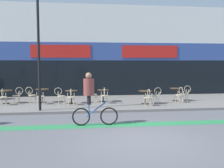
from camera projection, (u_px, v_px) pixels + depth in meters
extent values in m
plane|color=#5B5B60|center=(141.00, 141.00, 8.09)|extent=(120.00, 120.00, 0.00)
cube|color=slate|center=(111.00, 102.00, 15.24)|extent=(40.00, 5.50, 0.12)
cube|color=silver|center=(104.00, 52.00, 19.67)|extent=(40.00, 4.00, 6.26)
cube|color=black|center=(106.00, 78.00, 17.88)|extent=(38.80, 0.10, 2.40)
cube|color=#334C93|center=(106.00, 51.00, 17.75)|extent=(39.20, 0.14, 1.20)
cube|color=red|center=(61.00, 51.00, 17.29)|extent=(3.91, 0.08, 0.84)
cube|color=red|center=(150.00, 52.00, 18.06)|extent=(3.91, 0.08, 0.84)
cube|color=#2D844C|center=(128.00, 125.00, 10.13)|extent=(36.00, 0.70, 0.01)
cylinder|color=black|center=(6.00, 103.00, 14.51)|extent=(0.38, 0.38, 0.02)
cylinder|color=black|center=(6.00, 97.00, 14.48)|extent=(0.07, 0.07, 0.71)
cylinder|color=#4C3823|center=(6.00, 90.00, 14.45)|extent=(0.70, 0.70, 0.02)
cylinder|color=black|center=(42.00, 102.00, 14.81)|extent=(0.40, 0.40, 0.02)
cylinder|color=black|center=(42.00, 96.00, 14.78)|extent=(0.07, 0.07, 0.75)
cylinder|color=#4C3823|center=(42.00, 89.00, 14.74)|extent=(0.72, 0.72, 0.02)
cylinder|color=black|center=(72.00, 103.00, 14.48)|extent=(0.37, 0.37, 0.02)
cylinder|color=black|center=(71.00, 97.00, 14.45)|extent=(0.07, 0.07, 0.70)
cylinder|color=#4C3823|center=(71.00, 91.00, 14.42)|extent=(0.67, 0.67, 0.02)
cylinder|color=black|center=(103.00, 102.00, 15.10)|extent=(0.37, 0.37, 0.02)
cylinder|color=black|center=(103.00, 96.00, 15.07)|extent=(0.07, 0.07, 0.68)
cylinder|color=#4C3823|center=(103.00, 90.00, 15.04)|extent=(0.66, 0.66, 0.02)
cylinder|color=black|center=(145.00, 104.00, 14.32)|extent=(0.41, 0.41, 0.02)
cylinder|color=black|center=(145.00, 98.00, 14.29)|extent=(0.07, 0.07, 0.71)
cylinder|color=#4C3823|center=(145.00, 91.00, 14.26)|extent=(0.74, 0.74, 0.02)
cylinder|color=black|center=(175.00, 101.00, 15.42)|extent=(0.38, 0.38, 0.02)
cylinder|color=black|center=(176.00, 95.00, 15.39)|extent=(0.07, 0.07, 0.74)
cylinder|color=#4C3823|center=(176.00, 88.00, 15.35)|extent=(0.68, 0.68, 0.02)
cylinder|color=beige|center=(3.00, 97.00, 13.93)|extent=(0.43, 0.43, 0.03)
cylinder|color=beige|center=(1.00, 101.00, 14.06)|extent=(0.03, 0.03, 0.42)
cylinder|color=beige|center=(7.00, 101.00, 14.11)|extent=(0.03, 0.03, 0.42)
cylinder|color=beige|center=(0.00, 102.00, 13.78)|extent=(0.03, 0.03, 0.42)
cylinder|color=beige|center=(6.00, 102.00, 13.84)|extent=(0.03, 0.03, 0.42)
torus|color=beige|center=(2.00, 93.00, 13.74)|extent=(0.06, 0.41, 0.41)
cylinder|color=beige|center=(6.00, 95.00, 13.79)|extent=(0.03, 0.03, 0.23)
cylinder|color=beige|center=(16.00, 96.00, 14.54)|extent=(0.40, 0.40, 0.03)
cylinder|color=beige|center=(13.00, 100.00, 14.40)|extent=(0.03, 0.03, 0.42)
cylinder|color=beige|center=(14.00, 99.00, 14.68)|extent=(0.03, 0.03, 0.42)
cylinder|color=beige|center=(18.00, 100.00, 14.44)|extent=(0.03, 0.03, 0.42)
cylinder|color=beige|center=(19.00, 99.00, 14.72)|extent=(0.03, 0.03, 0.42)
torus|color=beige|center=(19.00, 91.00, 14.54)|extent=(0.41, 0.03, 0.41)
cylinder|color=beige|center=(19.00, 94.00, 14.39)|extent=(0.03, 0.03, 0.23)
cylinder|color=beige|center=(20.00, 93.00, 14.72)|extent=(0.03, 0.03, 0.23)
cylinder|color=beige|center=(41.00, 96.00, 14.23)|extent=(0.45, 0.45, 0.03)
cylinder|color=beige|center=(39.00, 100.00, 14.39)|extent=(0.03, 0.03, 0.42)
cylinder|color=beige|center=(44.00, 100.00, 14.39)|extent=(0.03, 0.03, 0.42)
cylinder|color=beige|center=(38.00, 101.00, 14.11)|extent=(0.03, 0.03, 0.42)
cylinder|color=beige|center=(43.00, 101.00, 14.11)|extent=(0.03, 0.03, 0.42)
torus|color=beige|center=(40.00, 92.00, 14.04)|extent=(0.08, 0.41, 0.41)
cylinder|color=beige|center=(37.00, 94.00, 14.05)|extent=(0.03, 0.03, 0.23)
cylinder|color=beige|center=(43.00, 94.00, 14.05)|extent=(0.03, 0.03, 0.23)
cylinder|color=beige|center=(32.00, 95.00, 14.70)|extent=(0.42, 0.42, 0.03)
cylinder|color=beige|center=(35.00, 99.00, 14.87)|extent=(0.03, 0.03, 0.42)
cylinder|color=beige|center=(34.00, 99.00, 14.59)|extent=(0.03, 0.03, 0.42)
cylinder|color=beige|center=(30.00, 99.00, 14.85)|extent=(0.03, 0.03, 0.42)
cylinder|color=beige|center=(29.00, 100.00, 14.57)|extent=(0.03, 0.03, 0.42)
torus|color=beige|center=(29.00, 91.00, 14.67)|extent=(0.41, 0.05, 0.41)
cylinder|color=beige|center=(30.00, 93.00, 14.85)|extent=(0.03, 0.03, 0.23)
cylinder|color=beige|center=(28.00, 93.00, 14.51)|extent=(0.03, 0.03, 0.23)
cylinder|color=beige|center=(71.00, 97.00, 13.90)|extent=(0.42, 0.42, 0.03)
cylinder|color=beige|center=(69.00, 101.00, 14.05)|extent=(0.03, 0.03, 0.42)
cylinder|color=beige|center=(74.00, 101.00, 14.07)|extent=(0.03, 0.03, 0.42)
cylinder|color=beige|center=(68.00, 102.00, 13.77)|extent=(0.03, 0.03, 0.42)
cylinder|color=beige|center=(74.00, 102.00, 13.79)|extent=(0.03, 0.03, 0.42)
torus|color=beige|center=(71.00, 93.00, 13.71)|extent=(0.05, 0.41, 0.41)
cylinder|color=beige|center=(68.00, 95.00, 13.71)|extent=(0.03, 0.03, 0.23)
cylinder|color=beige|center=(74.00, 95.00, 13.73)|extent=(0.03, 0.03, 0.23)
cylinder|color=beige|center=(61.00, 96.00, 14.37)|extent=(0.42, 0.42, 0.03)
cylinder|color=beige|center=(64.00, 100.00, 14.55)|extent=(0.03, 0.03, 0.42)
cylinder|color=beige|center=(64.00, 100.00, 14.28)|extent=(0.03, 0.03, 0.42)
cylinder|color=beige|center=(59.00, 100.00, 14.51)|extent=(0.03, 0.03, 0.42)
cylinder|color=beige|center=(59.00, 100.00, 14.23)|extent=(0.03, 0.03, 0.42)
torus|color=beige|center=(58.00, 91.00, 14.32)|extent=(0.41, 0.04, 0.41)
cylinder|color=beige|center=(58.00, 93.00, 14.50)|extent=(0.03, 0.03, 0.23)
cylinder|color=beige|center=(58.00, 94.00, 14.16)|extent=(0.03, 0.03, 0.23)
cylinder|color=beige|center=(104.00, 96.00, 14.52)|extent=(0.41, 0.41, 0.03)
cylinder|color=beige|center=(101.00, 99.00, 14.66)|extent=(0.03, 0.03, 0.42)
cylinder|color=beige|center=(106.00, 99.00, 14.69)|extent=(0.03, 0.03, 0.42)
cylinder|color=beige|center=(102.00, 100.00, 14.38)|extent=(0.03, 0.03, 0.42)
cylinder|color=beige|center=(107.00, 100.00, 14.41)|extent=(0.03, 0.03, 0.42)
torus|color=beige|center=(104.00, 91.00, 14.33)|extent=(0.04, 0.41, 0.41)
cylinder|color=beige|center=(101.00, 94.00, 14.32)|extent=(0.03, 0.03, 0.23)
cylinder|color=beige|center=(107.00, 94.00, 14.36)|extent=(0.03, 0.03, 0.23)
cylinder|color=beige|center=(94.00, 95.00, 14.99)|extent=(0.44, 0.44, 0.03)
cylinder|color=beige|center=(96.00, 98.00, 15.18)|extent=(0.03, 0.03, 0.42)
cylinder|color=beige|center=(96.00, 99.00, 14.91)|extent=(0.03, 0.03, 0.42)
cylinder|color=beige|center=(91.00, 98.00, 15.11)|extent=(0.03, 0.03, 0.42)
cylinder|color=beige|center=(92.00, 99.00, 14.84)|extent=(0.03, 0.03, 0.42)
torus|color=beige|center=(91.00, 90.00, 14.93)|extent=(0.41, 0.07, 0.41)
cylinder|color=beige|center=(90.00, 92.00, 15.11)|extent=(0.03, 0.03, 0.23)
cylinder|color=beige|center=(91.00, 93.00, 14.78)|extent=(0.03, 0.03, 0.23)
cylinder|color=beige|center=(148.00, 98.00, 13.74)|extent=(0.41, 0.41, 0.03)
cylinder|color=beige|center=(144.00, 101.00, 13.87)|extent=(0.03, 0.03, 0.42)
cylinder|color=beige|center=(149.00, 101.00, 13.92)|extent=(0.03, 0.03, 0.42)
cylinder|color=beige|center=(146.00, 102.00, 13.60)|extent=(0.03, 0.03, 0.42)
cylinder|color=beige|center=(151.00, 102.00, 13.64)|extent=(0.03, 0.03, 0.42)
torus|color=beige|center=(149.00, 93.00, 13.55)|extent=(0.04, 0.41, 0.41)
cylinder|color=beige|center=(146.00, 96.00, 13.53)|extent=(0.03, 0.03, 0.23)
cylinder|color=beige|center=(152.00, 95.00, 13.59)|extent=(0.03, 0.03, 0.23)
cylinder|color=beige|center=(155.00, 96.00, 14.35)|extent=(0.45, 0.45, 0.03)
cylinder|color=beige|center=(153.00, 100.00, 14.20)|extent=(0.03, 0.03, 0.42)
cylinder|color=beige|center=(151.00, 100.00, 14.47)|extent=(0.03, 0.03, 0.42)
cylinder|color=beige|center=(158.00, 100.00, 14.27)|extent=(0.03, 0.03, 0.42)
cylinder|color=beige|center=(156.00, 100.00, 14.54)|extent=(0.03, 0.03, 0.42)
torus|color=beige|center=(158.00, 91.00, 14.37)|extent=(0.41, 0.08, 0.41)
cylinder|color=beige|center=(159.00, 94.00, 14.22)|extent=(0.03, 0.03, 0.23)
cylinder|color=beige|center=(157.00, 93.00, 14.55)|extent=(0.03, 0.03, 0.23)
cylinder|color=beige|center=(179.00, 95.00, 14.84)|extent=(0.45, 0.45, 0.03)
cylinder|color=beige|center=(176.00, 99.00, 14.95)|extent=(0.03, 0.03, 0.42)
cylinder|color=beige|center=(180.00, 98.00, 15.03)|extent=(0.03, 0.03, 0.42)
cylinder|color=beige|center=(178.00, 99.00, 14.69)|extent=(0.03, 0.03, 0.42)
cylinder|color=beige|center=(183.00, 99.00, 14.76)|extent=(0.03, 0.03, 0.42)
torus|color=beige|center=(181.00, 91.00, 14.65)|extent=(0.08, 0.41, 0.41)
cylinder|color=beige|center=(178.00, 93.00, 14.62)|extent=(0.03, 0.03, 0.23)
cylinder|color=beige|center=(184.00, 93.00, 14.71)|extent=(0.03, 0.03, 0.23)
cylinder|color=beige|center=(185.00, 94.00, 15.45)|extent=(0.40, 0.40, 0.03)
cylinder|color=beige|center=(183.00, 98.00, 15.31)|extent=(0.03, 0.03, 0.42)
cylinder|color=beige|center=(181.00, 97.00, 15.59)|extent=(0.03, 0.03, 0.42)
cylinder|color=beige|center=(188.00, 98.00, 15.35)|extent=(0.03, 0.03, 0.42)
cylinder|color=beige|center=(186.00, 97.00, 15.63)|extent=(0.03, 0.03, 0.42)
torus|color=beige|center=(187.00, 89.00, 15.45)|extent=(0.41, 0.03, 0.41)
cylinder|color=beige|center=(189.00, 92.00, 15.29)|extent=(0.03, 0.03, 0.23)
cylinder|color=beige|center=(186.00, 91.00, 15.63)|extent=(0.03, 0.03, 0.23)
cylinder|color=black|center=(39.00, 51.00, 12.22)|extent=(0.12, 0.12, 5.60)
torus|color=black|center=(109.00, 116.00, 10.06)|extent=(0.69, 0.07, 0.69)
torus|color=black|center=(81.00, 117.00, 9.95)|extent=(0.69, 0.07, 0.69)
cylinder|color=#23519E|center=(97.00, 109.00, 9.99)|extent=(0.83, 0.06, 0.62)
cylinder|color=#23519E|center=(89.00, 110.00, 9.96)|extent=(0.04, 0.04, 0.48)
cylinder|color=#23519E|center=(108.00, 101.00, 10.01)|extent=(0.04, 0.48, 0.03)
cylinder|color=black|center=(89.00, 99.00, 10.00)|extent=(0.14, 0.14, 0.34)
cylinder|color=black|center=(89.00, 100.00, 9.85)|extent=(0.14, 0.14, 0.34)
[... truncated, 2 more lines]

